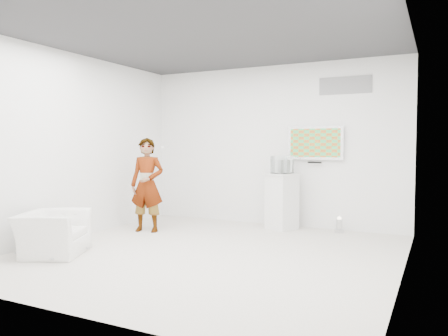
{
  "coord_description": "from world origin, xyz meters",
  "views": [
    {
      "loc": [
        2.86,
        -5.3,
        1.51
      ],
      "look_at": [
        -0.07,
        0.6,
        1.16
      ],
      "focal_mm": 35.0,
      "sensor_mm": 36.0,
      "label": 1
    }
  ],
  "objects_px": {
    "pedestal": "(282,201)",
    "armchair": "(53,233)",
    "tv": "(316,143)",
    "floor_uplight": "(339,225)",
    "person": "(147,185)"
  },
  "relations": [
    {
      "from": "armchair",
      "to": "floor_uplight",
      "type": "height_order",
      "value": "armchair"
    },
    {
      "from": "tv",
      "to": "floor_uplight",
      "type": "relative_size",
      "value": 3.82
    },
    {
      "from": "armchair",
      "to": "floor_uplight",
      "type": "relative_size",
      "value": 3.47
    },
    {
      "from": "person",
      "to": "armchair",
      "type": "distance_m",
      "value": 1.98
    },
    {
      "from": "tv",
      "to": "floor_uplight",
      "type": "distance_m",
      "value": 1.51
    },
    {
      "from": "person",
      "to": "pedestal",
      "type": "xyz_separation_m",
      "value": [
        2.04,
        1.24,
        -0.32
      ]
    },
    {
      "from": "tv",
      "to": "armchair",
      "type": "xyz_separation_m",
      "value": [
        -2.75,
        -3.47,
        -1.25
      ]
    },
    {
      "from": "person",
      "to": "floor_uplight",
      "type": "bearing_deg",
      "value": 10.8
    },
    {
      "from": "person",
      "to": "pedestal",
      "type": "bearing_deg",
      "value": 17.51
    },
    {
      "from": "tv",
      "to": "floor_uplight",
      "type": "height_order",
      "value": "tv"
    },
    {
      "from": "pedestal",
      "to": "floor_uplight",
      "type": "relative_size",
      "value": 3.84
    },
    {
      "from": "pedestal",
      "to": "armchair",
      "type": "bearing_deg",
      "value": -125.43
    },
    {
      "from": "tv",
      "to": "armchair",
      "type": "bearing_deg",
      "value": -128.46
    },
    {
      "from": "armchair",
      "to": "tv",
      "type": "bearing_deg",
      "value": -62.48
    },
    {
      "from": "tv",
      "to": "person",
      "type": "bearing_deg",
      "value": -148.53
    }
  ]
}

